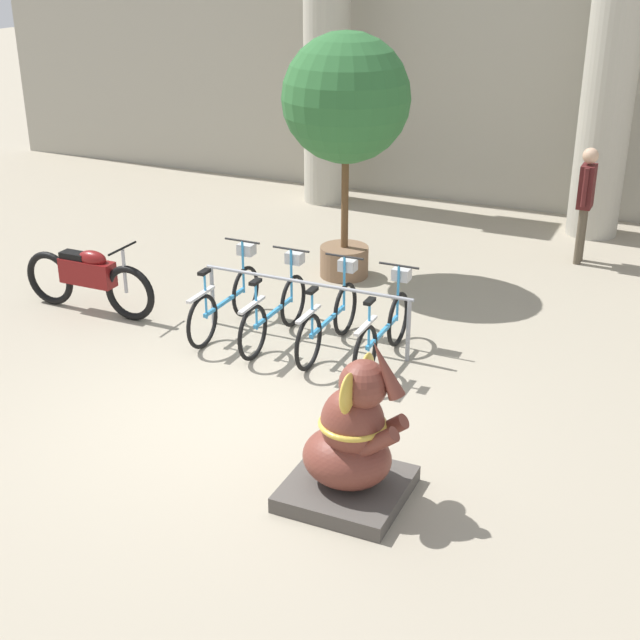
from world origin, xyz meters
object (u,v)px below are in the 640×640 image
Objects in this scene: bicycle_3 at (384,329)px; elephant_statue at (351,444)px; potted_tree at (346,105)px; bicycle_1 at (275,309)px; bicycle_2 at (329,318)px; motorcycle at (89,278)px; bicycle_0 at (226,299)px; person_pedestrian at (586,195)px.

bicycle_3 is 1.09× the size of elephant_statue.
potted_tree reaches higher than bicycle_3.
elephant_statue is 0.47× the size of potted_tree.
bicycle_2 is (0.68, 0.03, 0.00)m from bicycle_1.
bicycle_0 is at bearing 7.54° from motorcycle.
bicycle_3 is at bearing -108.60° from person_pedestrian.
bicycle_3 is (2.05, -0.03, 0.00)m from bicycle_0.
bicycle_3 is 0.99× the size of person_pedestrian.
bicycle_0 is 5.56m from person_pedestrian.
potted_tree reaches higher than bicycle_2.
bicycle_3 is 0.51× the size of potted_tree.
bicycle_2 is (1.37, -0.00, 0.00)m from bicycle_0.
bicycle_1 is 0.99× the size of person_pedestrian.
elephant_statue is 0.91× the size of person_pedestrian.
bicycle_2 is 0.68m from bicycle_3.
potted_tree reaches higher than person_pedestrian.
bicycle_1 is 3.33m from elephant_statue.
bicycle_2 is at bearing 4.28° from motorcycle.
elephant_statue is at bearing -75.08° from bicycle_3.
bicycle_3 is 2.71m from elephant_statue.
bicycle_3 reaches higher than motorcycle.
person_pedestrian reaches higher than elephant_statue.
bicycle_3 is at bearing 0.08° from bicycle_1.
potted_tree is at bearing 122.31° from bicycle_3.
bicycle_1 is 1.37m from bicycle_3.
bicycle_2 reaches higher than motorcycle.
potted_tree is at bearing -146.15° from person_pedestrian.
person_pedestrian is 3.79m from potted_tree.
potted_tree is (-2.18, 4.95, 1.87)m from elephant_statue.
bicycle_2 is at bearing 117.61° from elephant_statue.
motorcycle is at bearing -175.20° from bicycle_1.
motorcycle is at bearing -139.87° from person_pedestrian.
person_pedestrian is (0.75, 6.92, 0.49)m from elephant_statue.
bicycle_2 is at bearing -71.03° from potted_tree.
bicycle_0 is 1.00× the size of bicycle_2.
bicycle_1 is 1.00× the size of bicycle_3.
bicycle_2 is 0.51× the size of potted_tree.
bicycle_3 is 3.42m from potted_tree.
bicycle_1 and bicycle_2 have the same top height.
person_pedestrian is (2.82, 4.31, 0.62)m from bicycle_1.
elephant_statue is (2.06, -2.61, 0.13)m from bicycle_1.
potted_tree is at bearing 92.71° from bicycle_1.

